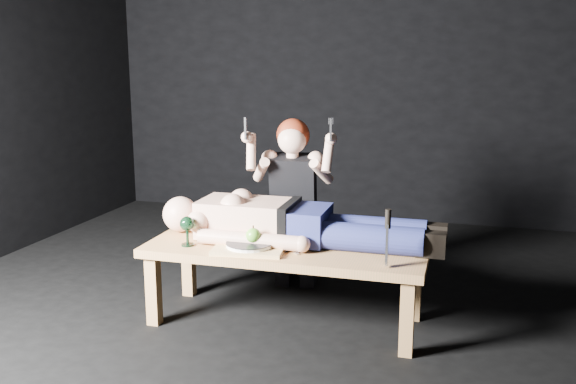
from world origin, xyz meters
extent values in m
plane|color=black|center=(0.00, 0.00, 0.00)|extent=(5.00, 5.00, 0.00)
plane|color=black|center=(0.00, 2.50, 1.50)|extent=(5.00, 0.00, 5.00)
cube|color=#A87242|center=(-0.09, -0.03, 0.23)|extent=(1.57, 0.61, 0.45)
cube|color=tan|center=(-0.26, -0.16, 0.46)|extent=(0.41, 0.32, 0.02)
cylinder|color=white|center=(-0.26, -0.16, 0.48)|extent=(0.28, 0.28, 0.02)
sphere|color=#4D9428|center=(-0.24, -0.15, 0.53)|extent=(0.08, 0.08, 0.08)
cube|color=#B2B2B7|center=(-0.42, -0.21, 0.45)|extent=(0.02, 0.17, 0.01)
cube|color=#B2B2B7|center=(-0.06, -0.18, 0.45)|extent=(0.03, 0.17, 0.01)
cube|color=#B2B2B7|center=(-0.03, -0.11, 0.45)|extent=(0.12, 0.14, 0.01)
camera|label=1|loc=(0.90, -3.31, 1.50)|focal=39.85mm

